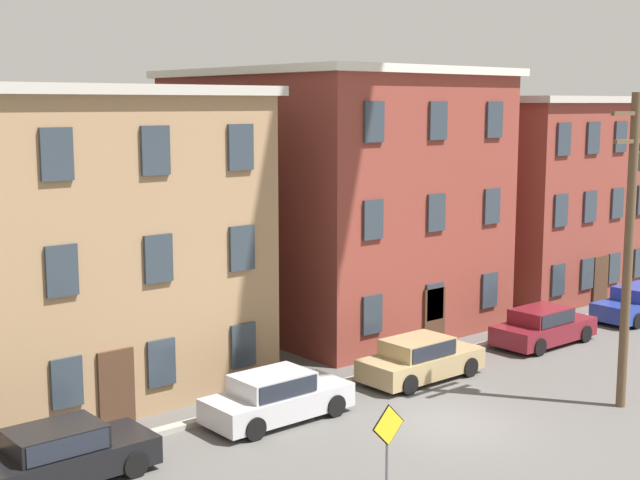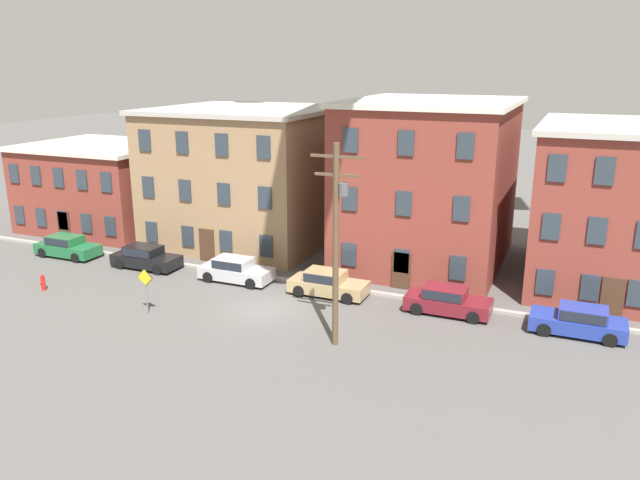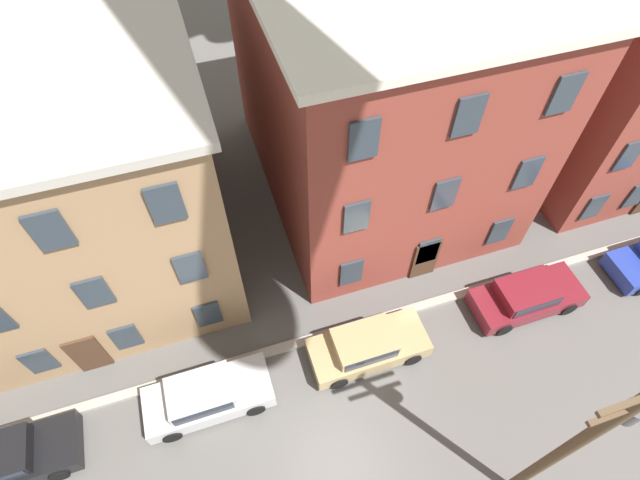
% 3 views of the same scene
% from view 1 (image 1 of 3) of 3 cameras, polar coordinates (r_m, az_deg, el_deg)
% --- Properties ---
extents(ground_plane, '(200.00, 200.00, 0.00)m').
position_cam_1_polar(ground_plane, '(26.35, 8.13, -11.50)').
color(ground_plane, '#565451').
extents(kerb_strip, '(56.00, 0.36, 0.16)m').
position_cam_1_polar(kerb_strip, '(29.33, 1.49, -9.13)').
color(kerb_strip, '#9E998E').
rests_on(kerb_strip, ground_plane).
extents(apartment_midblock, '(12.23, 12.08, 9.61)m').
position_cam_1_polar(apartment_midblock, '(30.61, -18.15, 0.30)').
color(apartment_midblock, '#9E7A56').
rests_on(apartment_midblock, ground_plane).
extents(apartment_far, '(10.16, 12.47, 10.44)m').
position_cam_1_polar(apartment_far, '(37.60, 0.66, 2.87)').
color(apartment_far, brown).
rests_on(apartment_far, ground_plane).
extents(apartment_annex, '(9.24, 12.19, 9.40)m').
position_cam_1_polar(apartment_annex, '(45.57, 11.46, 3.07)').
color(apartment_annex, brown).
rests_on(apartment_annex, ground_plane).
extents(car_black, '(4.40, 1.92, 1.43)m').
position_cam_1_polar(car_black, '(22.89, -16.26, -12.96)').
color(car_black, black).
rests_on(car_black, ground_plane).
extents(car_silver, '(4.40, 1.92, 1.43)m').
position_cam_1_polar(car_silver, '(26.06, -2.84, -9.91)').
color(car_silver, '#B7B7BC').
rests_on(car_silver, ground_plane).
extents(car_tan, '(4.40, 1.92, 1.43)m').
position_cam_1_polar(car_tan, '(29.88, 6.40, -7.50)').
color(car_tan, tan).
rests_on(car_tan, ground_plane).
extents(car_maroon, '(4.40, 1.92, 1.43)m').
position_cam_1_polar(car_maroon, '(34.95, 14.07, -5.32)').
color(car_maroon, maroon).
rests_on(car_maroon, ground_plane).
extents(car_blue, '(4.40, 1.92, 1.43)m').
position_cam_1_polar(car_blue, '(40.15, 19.69, -3.75)').
color(car_blue, '#233899').
rests_on(car_blue, ground_plane).
extents(caution_sign, '(0.96, 0.08, 2.51)m').
position_cam_1_polar(caution_sign, '(20.30, 4.37, -12.67)').
color(caution_sign, slate).
rests_on(caution_sign, ground_plane).
extents(utility_pole, '(2.40, 0.44, 9.40)m').
position_cam_1_polar(utility_pole, '(27.74, 19.23, 0.37)').
color(utility_pole, brown).
rests_on(utility_pole, ground_plane).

